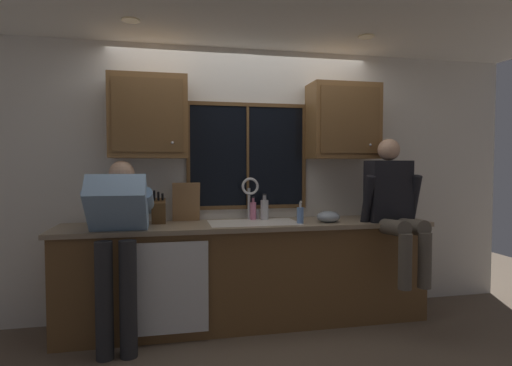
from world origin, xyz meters
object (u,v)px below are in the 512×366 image
Objects in this scene: person_sitting_on_counter at (394,202)px; knife_block at (159,212)px; bottle_tall_clear at (265,209)px; mixing_bowl at (328,217)px; bottle_green_glass at (253,210)px; soap_dispenser at (300,215)px; cutting_board at (186,202)px; person_standing at (118,230)px.

knife_block is at bearing 169.99° from person_sitting_on_counter.
mixing_bowl is at bearing -26.82° from bottle_tall_clear.
mixing_bowl is at bearing -25.30° from bottle_green_glass.
knife_block is 1.60× the size of soap_dispenser.
cutting_board is (0.24, 0.12, 0.07)m from knife_block.
knife_block is at bearing 51.13° from person_standing.
bottle_tall_clear is at bearing 4.07° from knife_block.
bottle_green_glass is (1.17, 0.47, 0.08)m from person_standing.
person_sitting_on_counter is (2.37, 0.01, 0.17)m from person_standing.
cutting_board reaches higher than mixing_bowl.
person_sitting_on_counter is 3.92× the size of knife_block.
cutting_board is at bearing 178.49° from bottle_green_glass.
knife_block is 0.98m from bottle_tall_clear.
cutting_board is 1.05m from soap_dispenser.
knife_block is 1.47× the size of bottle_green_glass.
bottle_green_glass is 0.89× the size of bottle_tall_clear.
mixing_bowl is (1.26, -0.32, -0.13)m from cutting_board.
bottle_green_glass is at bearing 163.11° from bottle_tall_clear.
mixing_bowl is 0.85× the size of bottle_tall_clear.
person_sitting_on_counter is at bearing -21.28° from bottle_green_glass.
cutting_board is at bearing 160.63° from soap_dispenser.
person_sitting_on_counter is 0.85m from soap_dispenser.
person_standing is at bearing -174.71° from soap_dispenser.
person_sitting_on_counter reaches higher than knife_block.
person_sitting_on_counter is at bearing -14.82° from cutting_board.
soap_dispenser is (1.53, 0.14, 0.06)m from person_standing.
person_standing is 7.05× the size of mixing_bowl.
person_standing is at bearing -138.05° from cutting_board.
soap_dispenser is at bearing 5.29° from person_standing.
person_sitting_on_counter is 1.29m from bottle_green_glass.
person_standing is 6.01× the size of bottle_tall_clear.
bottle_tall_clear is (0.10, -0.03, 0.01)m from bottle_green_glass.
bottle_tall_clear is (0.98, 0.07, -0.01)m from knife_block.
person_sitting_on_counter is 5.12× the size of bottle_tall_clear.
cutting_board is 1.66× the size of bottle_green_glass.
soap_dispenser is at bearing -42.51° from bottle_green_glass.
person_sitting_on_counter reaches higher than bottle_tall_clear.
person_standing is 0.49m from knife_block.
person_standing is at bearing -179.84° from person_sitting_on_counter.
bottle_green_glass is at bearing -1.51° from cutting_board.
person_sitting_on_counter is 1.18m from bottle_tall_clear.
person_standing is 4.06× the size of cutting_board.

